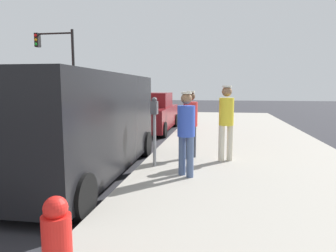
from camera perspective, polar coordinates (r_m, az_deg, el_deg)
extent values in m
plane|color=#2D2D33|center=(6.43, -16.29, -10.02)|extent=(80.00, 80.00, 0.00)
cube|color=#9E998E|center=(5.85, 16.94, -11.01)|extent=(5.00, 32.00, 0.15)
cylinder|color=gray|center=(6.67, -2.55, -2.72)|extent=(0.07, 0.07, 1.15)
cube|color=#4C4C51|center=(6.58, -2.58, 3.42)|extent=(0.14, 0.18, 0.28)
sphere|color=#47474C|center=(6.57, -2.59, 4.90)|extent=(0.12, 0.12, 0.12)
cylinder|color=gray|center=(12.27, 3.05, 1.83)|extent=(0.07, 0.07, 1.15)
cube|color=#4C4C51|center=(12.22, 3.07, 5.16)|extent=(0.14, 0.18, 0.28)
sphere|color=#47474C|center=(12.22, 3.08, 5.96)|extent=(0.12, 0.12, 0.12)
cylinder|color=#383D47|center=(7.58, 4.75, -2.91)|extent=(0.14, 0.14, 0.79)
cylinder|color=#383D47|center=(7.42, 3.62, -3.12)|extent=(0.14, 0.14, 0.79)
cylinder|color=red|center=(7.41, 4.24, 2.24)|extent=(0.34, 0.34, 0.59)
sphere|color=brown|center=(7.39, 4.27, 5.58)|extent=(0.21, 0.21, 0.21)
cylinder|color=silver|center=(7.38, 4.28, 6.41)|extent=(0.20, 0.20, 0.04)
cylinder|color=#4C608C|center=(5.90, 4.14, -5.83)|extent=(0.14, 0.14, 0.79)
cylinder|color=#4C608C|center=(6.05, 2.66, -5.49)|extent=(0.14, 0.14, 0.79)
cylinder|color=blue|center=(5.86, 3.44, 0.93)|extent=(0.34, 0.34, 0.59)
sphere|color=#8C6647|center=(5.83, 3.47, 5.16)|extent=(0.21, 0.21, 0.21)
cylinder|color=silver|center=(5.83, 3.48, 6.20)|extent=(0.20, 0.20, 0.04)
cylinder|color=beige|center=(7.35, 11.50, -3.11)|extent=(0.14, 0.14, 0.85)
cylinder|color=beige|center=(7.25, 9.97, -3.22)|extent=(0.14, 0.14, 0.85)
cylinder|color=yellow|center=(7.20, 10.88, 2.66)|extent=(0.34, 0.34, 0.64)
sphere|color=#8C6647|center=(7.18, 10.97, 6.35)|extent=(0.23, 0.23, 0.23)
cylinder|color=silver|center=(7.18, 10.99, 7.27)|extent=(0.22, 0.22, 0.04)
cube|color=black|center=(6.61, -16.33, 0.80)|extent=(2.09, 5.24, 1.96)
cylinder|color=black|center=(4.58, -15.87, -12.63)|extent=(0.23, 0.68, 0.68)
cylinder|color=black|center=(8.36, -4.24, -3.38)|extent=(0.23, 0.68, 0.68)
cylinder|color=black|center=(8.97, -16.18, -2.93)|extent=(0.23, 0.68, 0.68)
cube|color=maroon|center=(13.16, -3.36, 1.67)|extent=(1.87, 4.42, 0.89)
cube|color=maroon|center=(13.32, -3.18, 4.94)|extent=(1.62, 2.00, 0.60)
cylinder|color=black|center=(11.42, -0.89, -0.71)|extent=(0.23, 0.60, 0.60)
cylinder|color=black|center=(11.83, -9.13, -0.53)|extent=(0.23, 0.60, 0.60)
cylinder|color=black|center=(14.66, 1.31, 1.04)|extent=(0.23, 0.60, 0.60)
cylinder|color=black|center=(14.98, -5.23, 1.15)|extent=(0.23, 0.60, 0.60)
cylinder|color=black|center=(18.89, -17.23, 9.09)|extent=(0.16, 0.16, 5.20)
cylinder|color=black|center=(19.69, -20.74, 15.89)|extent=(2.40, 0.10, 0.10)
cube|color=black|center=(20.15, -23.23, 14.56)|extent=(0.24, 0.32, 0.80)
sphere|color=red|center=(20.04, -23.54, 15.31)|extent=(0.17, 0.17, 0.17)
sphere|color=yellow|center=(20.01, -23.50, 14.60)|extent=(0.17, 0.17, 0.17)
sphere|color=green|center=(19.97, -23.47, 13.89)|extent=(0.17, 0.17, 0.17)
sphere|color=red|center=(2.69, -20.31, -14.26)|extent=(0.20, 0.20, 0.20)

